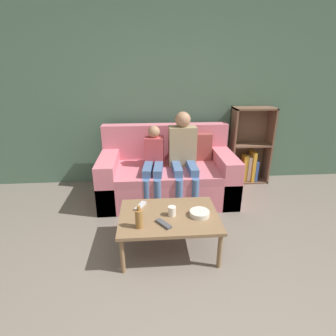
{
  "coord_description": "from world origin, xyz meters",
  "views": [
    {
      "loc": [
        -0.26,
        -1.09,
        1.64
      ],
      "look_at": [
        -0.06,
        1.51,
        0.62
      ],
      "focal_mm": 28.0,
      "sensor_mm": 36.0,
      "label": 1
    }
  ],
  "objects": [
    {
      "name": "cup_near",
      "position": [
        -0.06,
        0.97,
        0.41
      ],
      "size": [
        0.07,
        0.07,
        0.09
      ],
      "color": "silver",
      "rests_on": "coffee_table"
    },
    {
      "name": "tv_remote_0",
      "position": [
        -0.35,
        1.15,
        0.38
      ],
      "size": [
        0.12,
        0.17,
        0.02
      ],
      "rotation": [
        0.0,
        0.0,
        -0.44
      ],
      "color": "#B7B7BC",
      "rests_on": "coffee_table"
    },
    {
      "name": "person_adult",
      "position": [
        0.17,
        1.98,
        0.65
      ],
      "size": [
        0.34,
        0.63,
        1.13
      ],
      "rotation": [
        0.0,
        0.0,
        0.01
      ],
      "color": "#476693",
      "rests_on": "ground_plane"
    },
    {
      "name": "bottle",
      "position": [
        -0.35,
        0.8,
        0.46
      ],
      "size": [
        0.07,
        0.07,
        0.2
      ],
      "color": "olive",
      "rests_on": "coffee_table"
    },
    {
      "name": "tv_remote_1",
      "position": [
        -0.15,
        0.82,
        0.38
      ],
      "size": [
        0.14,
        0.17,
        0.02
      ],
      "rotation": [
        0.0,
        0.0,
        0.62
      ],
      "color": "#47474C",
      "rests_on": "coffee_table"
    },
    {
      "name": "couch",
      "position": [
        -0.02,
        2.08,
        0.3
      ],
      "size": [
        1.7,
        0.91,
        0.91
      ],
      "color": "#D1707F",
      "rests_on": "ground_plane"
    },
    {
      "name": "person_child",
      "position": [
        -0.2,
        1.94,
        0.54
      ],
      "size": [
        0.28,
        0.64,
        0.96
      ],
      "rotation": [
        0.0,
        0.0,
        -0.1
      ],
      "color": "#476693",
      "rests_on": "ground_plane"
    },
    {
      "name": "wall_back",
      "position": [
        0.0,
        2.66,
        1.3
      ],
      "size": [
        12.0,
        0.06,
        2.6
      ],
      "color": "#4C6B56",
      "rests_on": "ground_plane"
    },
    {
      "name": "coffee_table",
      "position": [
        -0.09,
        0.98,
        0.33
      ],
      "size": [
        0.91,
        0.65,
        0.37
      ],
      "color": "brown",
      "rests_on": "ground_plane"
    },
    {
      "name": "bookshelf",
      "position": [
        1.2,
        2.51,
        0.43
      ],
      "size": [
        0.57,
        0.28,
        1.11
      ],
      "color": "brown",
      "rests_on": "ground_plane"
    },
    {
      "name": "snack_bowl",
      "position": [
        0.19,
        0.95,
        0.39
      ],
      "size": [
        0.18,
        0.18,
        0.05
      ],
      "color": "beige",
      "rests_on": "coffee_table"
    }
  ]
}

